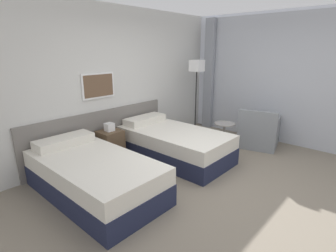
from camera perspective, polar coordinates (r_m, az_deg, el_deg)
name	(u,v)px	position (r m, az deg, el deg)	size (l,w,h in m)	color
ground_plane	(218,186)	(4.04, 10.90, -12.69)	(16.00, 16.00, 0.00)	slate
wall_headboard	(118,85)	(5.06, -10.90, 8.79)	(10.00, 0.10, 2.70)	silver
wall_window	(291,80)	(5.95, 25.16, 9.07)	(0.21, 4.71, 2.70)	white
bed_near_door	(94,175)	(3.80, -15.82, -10.31)	(1.07, 2.02, 0.66)	#1E233D
bed_near_window	(174,144)	(4.81, 1.25, -3.86)	(1.07, 2.02, 0.66)	#1E233D
nightstand	(111,145)	(4.81, -12.39, -4.08)	(0.39, 0.37, 0.70)	brown
floor_lamp	(197,72)	(5.89, 6.26, 11.61)	(0.25, 0.25, 1.72)	black
side_table	(224,130)	(5.48, 12.14, -0.92)	(0.41, 0.41, 0.50)	gray
armchair	(259,133)	(5.74, 19.13, -1.40)	(0.97, 0.91, 0.80)	gray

